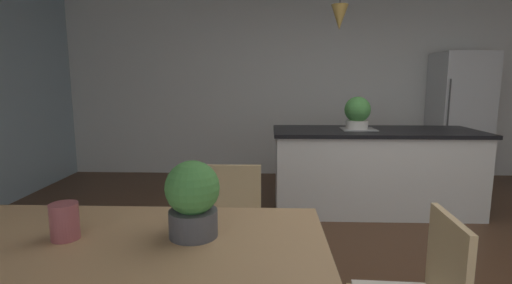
% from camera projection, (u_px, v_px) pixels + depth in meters
% --- Properties ---
extents(wall_back_kitchen, '(10.00, 0.12, 2.70)m').
position_uv_depth(wall_back_kitchen, '(336.00, 86.00, 5.68)').
color(wall_back_kitchen, silver).
rests_on(wall_back_kitchen, ground_plane).
extents(dining_table, '(1.77, 0.86, 0.75)m').
position_uv_depth(dining_table, '(120.00, 256.00, 1.63)').
color(dining_table, tan).
rests_on(dining_table, ground_plane).
extents(chair_far_right, '(0.41, 0.41, 0.87)m').
position_uv_depth(chair_far_right, '(231.00, 229.00, 2.44)').
color(chair_far_right, tan).
rests_on(chair_far_right, ground_plane).
extents(kitchen_island, '(2.20, 0.84, 0.91)m').
position_uv_depth(kitchen_island, '(373.00, 169.00, 4.15)').
color(kitchen_island, silver).
rests_on(kitchen_island, ground_plane).
extents(refrigerator, '(0.69, 0.67, 1.81)m').
position_uv_depth(refrigerator, '(459.00, 118.00, 5.30)').
color(refrigerator, silver).
rests_on(refrigerator, ground_plane).
extents(pendant_over_island_main, '(0.18, 0.18, 0.76)m').
position_uv_depth(pendant_over_island_main, '(339.00, 17.00, 3.91)').
color(pendant_over_island_main, black).
extents(potted_plant_on_island, '(0.28, 0.28, 0.36)m').
position_uv_depth(potted_plant_on_island, '(357.00, 113.00, 4.06)').
color(potted_plant_on_island, beige).
rests_on(potted_plant_on_island, kitchen_island).
extents(potted_plant_on_table, '(0.24, 0.24, 0.34)m').
position_uv_depth(potted_plant_on_table, '(193.00, 198.00, 1.63)').
color(potted_plant_on_table, '#4C4C51').
rests_on(potted_plant_on_table, dining_table).
extents(vase_on_dining_table, '(0.12, 0.12, 0.16)m').
position_uv_depth(vase_on_dining_table, '(65.00, 221.00, 1.61)').
color(vase_on_dining_table, '#994C51').
rests_on(vase_on_dining_table, dining_table).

